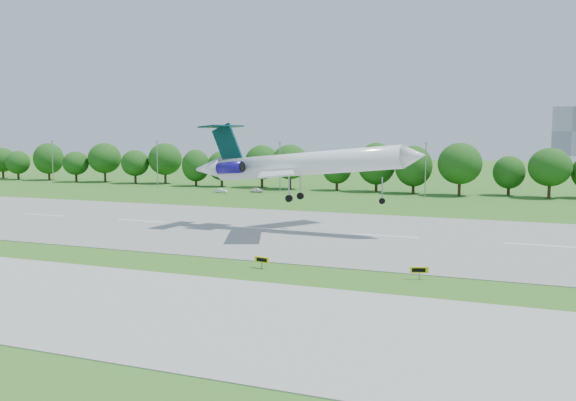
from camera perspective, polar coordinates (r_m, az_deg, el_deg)
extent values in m
plane|color=#29671B|center=(74.19, -11.45, -5.06)|extent=(600.00, 600.00, 0.00)
cube|color=gray|center=(95.65, -3.09, -2.47)|extent=(400.00, 45.00, 0.08)
cube|color=#ADADA8|center=(60.43, -21.07, -7.81)|extent=(400.00, 23.00, 0.08)
cylinder|color=#382314|center=(207.81, -20.32, 2.17)|extent=(0.70, 0.70, 3.60)
sphere|color=#134210|center=(207.60, -20.37, 3.39)|extent=(8.40, 8.40, 8.40)
cylinder|color=#382314|center=(183.10, -11.07, 1.98)|extent=(0.70, 0.70, 3.60)
sphere|color=#134210|center=(182.86, -11.10, 3.35)|extent=(8.40, 8.40, 8.40)
cylinder|color=#382314|center=(164.52, 0.64, 1.66)|extent=(0.70, 0.70, 3.60)
sphere|color=#134210|center=(164.26, 0.65, 3.19)|extent=(8.40, 8.40, 8.40)
cylinder|color=#382314|center=(154.30, 14.58, 1.19)|extent=(0.70, 0.70, 3.60)
sphere|color=#134210|center=(154.02, 14.62, 2.82)|extent=(8.40, 8.40, 8.40)
cylinder|color=gray|center=(193.49, -20.19, 3.18)|extent=(0.24, 0.24, 12.00)
cube|color=gray|center=(193.33, -20.26, 4.98)|extent=(0.90, 0.25, 0.18)
cylinder|color=gray|center=(171.79, -11.54, 3.12)|extent=(0.24, 0.24, 12.00)
cube|color=gray|center=(171.62, -11.58, 5.16)|extent=(0.90, 0.25, 0.18)
cylinder|color=gray|center=(155.03, -0.72, 2.95)|extent=(0.24, 0.24, 12.00)
cube|color=gray|center=(154.84, -0.73, 5.21)|extent=(0.90, 0.25, 0.18)
cylinder|color=gray|center=(144.94, 12.12, 2.62)|extent=(0.24, 0.24, 12.00)
cube|color=gray|center=(144.74, 12.18, 5.03)|extent=(0.90, 0.25, 0.18)
cube|color=#B2B2B7|center=(465.56, 23.88, 5.64)|extent=(24.00, 24.00, 32.00)
cylinder|color=white|center=(91.41, 1.67, 3.29)|extent=(28.11, 4.26, 5.65)
cone|color=white|center=(86.57, 11.14, 3.92)|extent=(3.36, 3.36, 3.49)
cone|color=white|center=(98.83, -7.00, 2.84)|extent=(4.83, 3.42, 3.62)
cube|color=white|center=(86.22, -1.03, 2.42)|extent=(8.98, 12.92, 0.63)
cube|color=white|center=(98.09, 2.24, 2.84)|extent=(9.62, 12.85, 0.63)
cube|color=#042E30|center=(97.09, -5.44, 5.02)|extent=(5.09, 0.65, 6.36)
cube|color=#042E30|center=(97.56, -5.93, 6.56)|extent=(3.29, 8.92, 0.46)
cylinder|color=navy|center=(94.19, -5.17, 2.92)|extent=(4.10, 1.91, 2.09)
cylinder|color=navy|center=(98.41, -3.78, 3.06)|extent=(4.10, 1.91, 2.09)
cylinder|color=gray|center=(87.92, 8.37, 1.00)|extent=(0.19, 0.19, 3.25)
cylinder|color=black|center=(88.07, 8.36, -0.05)|extent=(0.84, 0.31, 0.84)
cylinder|color=gray|center=(90.49, 0.08, 1.20)|extent=(0.22, 0.22, 3.25)
cylinder|color=black|center=(90.63, 0.08, 0.18)|extent=(1.04, 0.45, 1.02)
cylinder|color=gray|center=(94.21, 1.11, 1.39)|extent=(0.22, 0.22, 3.25)
cylinder|color=black|center=(94.35, 1.10, 0.40)|extent=(1.04, 0.45, 1.02)
cube|color=gray|center=(67.35, -2.34, -5.73)|extent=(0.13, 0.13, 0.76)
cube|color=yellow|center=(67.24, -2.34, -5.28)|extent=(1.74, 0.51, 0.59)
cube|color=black|center=(67.15, -2.40, -5.29)|extent=(1.28, 0.26, 0.38)
cube|color=gray|center=(63.54, 11.59, -6.55)|extent=(0.14, 0.14, 0.76)
cube|color=yellow|center=(63.42, 11.60, -6.07)|extent=(1.71, 0.78, 0.60)
cube|color=black|center=(63.31, 11.62, -6.09)|extent=(1.24, 0.47, 0.38)
imported|color=silver|center=(154.42, -6.04, 0.88)|extent=(3.41, 1.55, 1.09)
imported|color=white|center=(154.39, -2.78, 0.92)|extent=(3.59, 1.72, 1.18)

